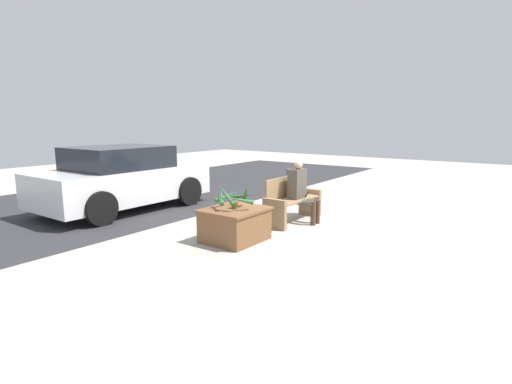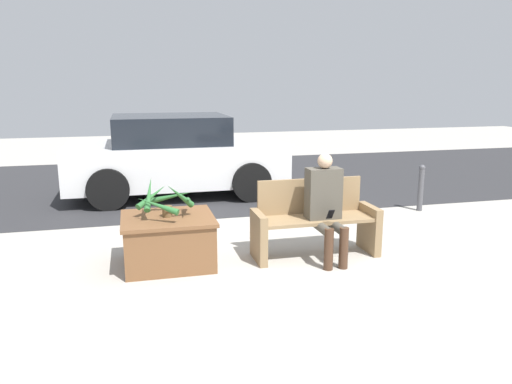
{
  "view_description": "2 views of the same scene",
  "coord_description": "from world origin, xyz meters",
  "views": [
    {
      "loc": [
        -6.74,
        -3.58,
        2.02
      ],
      "look_at": [
        -1.17,
        0.45,
        0.79
      ],
      "focal_mm": 28.0,
      "sensor_mm": 36.0,
      "label": 1
    },
    {
      "loc": [
        -1.99,
        -4.91,
        2.04
      ],
      "look_at": [
        -0.59,
        0.62,
        0.78
      ],
      "focal_mm": 35.0,
      "sensor_mm": 36.0,
      "label": 2
    }
  ],
  "objects": [
    {
      "name": "road_surface",
      "position": [
        0.0,
        5.33,
        0.0
      ],
      "size": [
        20.0,
        6.0,
        0.01
      ],
      "primitive_type": "cube",
      "color": "#2D2D30",
      "rests_on": "ground_plane"
    },
    {
      "name": "person_seated",
      "position": [
        0.16,
        0.3,
        0.68
      ],
      "size": [
        0.4,
        0.59,
        1.24
      ],
      "color": "#4C473D",
      "rests_on": "ground_plane"
    },
    {
      "name": "potted_plant",
      "position": [
        -1.63,
        0.57,
        0.77
      ],
      "size": [
        0.66,
        0.7,
        0.44
      ],
      "color": "brown",
      "rests_on": "planter_box"
    },
    {
      "name": "bench",
      "position": [
        0.09,
        0.48,
        0.42
      ],
      "size": [
        1.49,
        0.5,
        0.9
      ],
      "color": "#8C704C",
      "rests_on": "ground_plane"
    },
    {
      "name": "ground_plane",
      "position": [
        0.0,
        0.0,
        0.0
      ],
      "size": [
        30.0,
        30.0,
        0.0
      ],
      "primitive_type": "plane",
      "color": "#ADA89E"
    },
    {
      "name": "bollard_post",
      "position": [
        2.49,
        2.03,
        0.39
      ],
      "size": [
        0.1,
        0.1,
        0.75
      ],
      "color": "#4C4C51",
      "rests_on": "ground_plane"
    },
    {
      "name": "parked_car",
      "position": [
        -1.22,
        4.19,
        0.72
      ],
      "size": [
        3.84,
        1.98,
        1.45
      ],
      "color": "silver",
      "rests_on": "ground_plane"
    },
    {
      "name": "planter_box",
      "position": [
        -1.63,
        0.56,
        0.3
      ],
      "size": [
        1.02,
        0.9,
        0.56
      ],
      "color": "brown",
      "rests_on": "ground_plane"
    }
  ]
}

